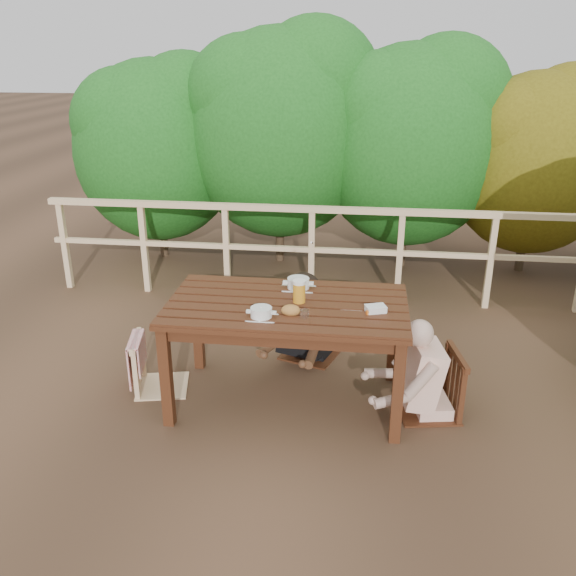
# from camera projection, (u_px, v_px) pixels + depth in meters

# --- Properties ---
(ground) EXTENTS (60.00, 60.00, 0.00)m
(ground) POSITION_uv_depth(u_px,v_px,m) (287.00, 400.00, 4.62)
(ground) COLOR brown
(ground) RESTS_ON ground
(table) EXTENTS (1.71, 0.96, 0.79)m
(table) POSITION_uv_depth(u_px,v_px,m) (287.00, 354.00, 4.47)
(table) COLOR #371A0D
(table) RESTS_ON ground
(chair_left) EXTENTS (0.48, 0.48, 0.82)m
(chair_left) POSITION_uv_depth(u_px,v_px,m) (159.00, 341.00, 4.65)
(chair_left) COLOR #D6B083
(chair_left) RESTS_ON ground
(chair_far) EXTENTS (0.56, 0.56, 0.89)m
(chair_far) POSITION_uv_depth(u_px,v_px,m) (311.00, 308.00, 5.13)
(chair_far) COLOR #371A0D
(chair_far) RESTS_ON ground
(chair_right) EXTENTS (0.51, 0.51, 0.89)m
(chair_right) POSITION_uv_depth(u_px,v_px,m) (431.00, 357.00, 4.32)
(chair_right) COLOR #371A0D
(chair_right) RESTS_ON ground
(woman) EXTENTS (0.66, 0.73, 1.22)m
(woman) POSITION_uv_depth(u_px,v_px,m) (312.00, 289.00, 5.09)
(woman) COLOR black
(woman) RESTS_ON ground
(diner_right) EXTENTS (0.67, 0.58, 1.21)m
(diner_right) POSITION_uv_depth(u_px,v_px,m) (438.00, 337.00, 4.26)
(diner_right) COLOR beige
(diner_right) RESTS_ON ground
(railing) EXTENTS (5.60, 0.10, 1.01)m
(railing) POSITION_uv_depth(u_px,v_px,m) (312.00, 254.00, 6.27)
(railing) COLOR #D6B083
(railing) RESTS_ON ground
(hedge_row) EXTENTS (6.60, 1.60, 3.80)m
(hedge_row) POSITION_uv_depth(u_px,v_px,m) (358.00, 104.00, 6.81)
(hedge_row) COLOR #174F16
(hedge_row) RESTS_ON ground
(soup_near) EXTENTS (0.25, 0.25, 0.08)m
(soup_near) POSITION_uv_depth(u_px,v_px,m) (261.00, 313.00, 4.09)
(soup_near) COLOR white
(soup_near) RESTS_ON table
(soup_far) EXTENTS (0.28, 0.28, 0.09)m
(soup_far) POSITION_uv_depth(u_px,v_px,m) (298.00, 284.00, 4.57)
(soup_far) COLOR silver
(soup_far) RESTS_ON table
(bread_roll) EXTENTS (0.13, 0.10, 0.08)m
(bread_roll) POSITION_uv_depth(u_px,v_px,m) (291.00, 310.00, 4.14)
(bread_roll) COLOR #A2663A
(bread_roll) RESTS_ON table
(beer_glass) EXTENTS (0.09, 0.09, 0.18)m
(beer_glass) POSITION_uv_depth(u_px,v_px,m) (299.00, 292.00, 4.31)
(beer_glass) COLOR orange
(beer_glass) RESTS_ON table
(tumbler) EXTENTS (0.06, 0.06, 0.07)m
(tumbler) POSITION_uv_depth(u_px,v_px,m) (304.00, 315.00, 4.07)
(tumbler) COLOR white
(tumbler) RESTS_ON table
(butter_tub) EXTENTS (0.16, 0.14, 0.06)m
(butter_tub) POSITION_uv_depth(u_px,v_px,m) (376.00, 310.00, 4.17)
(butter_tub) COLOR white
(butter_tub) RESTS_ON table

